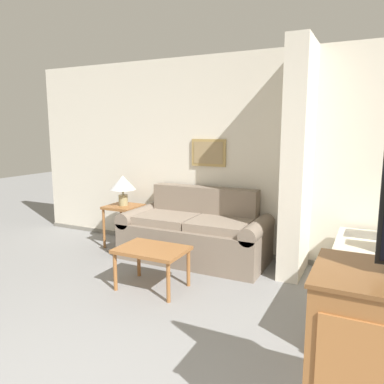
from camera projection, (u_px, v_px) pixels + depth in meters
The scene contains 6 objects.
wall_back at pixel (254, 157), 4.79m from camera, with size 7.01×0.16×2.60m.
wall_partition_pillar at pixel (298, 161), 4.16m from camera, with size 0.24×0.70×2.60m.
couch at pixel (195, 234), 4.78m from camera, with size 1.85×0.84×0.90m.
coffee_table at pixel (152, 253), 3.88m from camera, with size 0.71×0.51×0.44m.
side_table at pixel (124, 212), 5.28m from camera, with size 0.46×0.46×0.59m.
table_lamp at pixel (123, 184), 5.21m from camera, with size 0.36×0.36×0.42m.
Camera 1 is at (1.39, -1.11, 1.65)m, focal length 35.00 mm.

